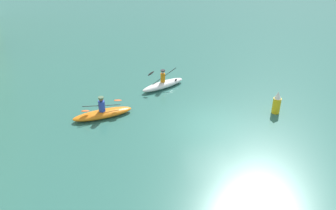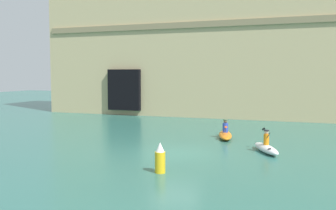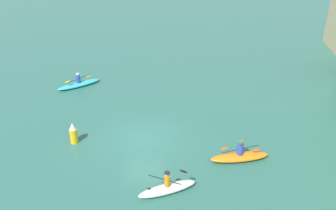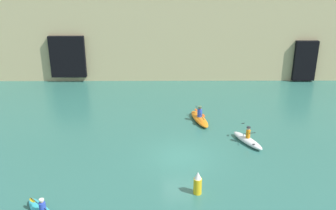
{
  "view_description": "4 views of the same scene",
  "coord_description": "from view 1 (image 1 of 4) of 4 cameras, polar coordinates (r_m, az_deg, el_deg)",
  "views": [
    {
      "loc": [
        -15.99,
        4.46,
        10.78
      ],
      "look_at": [
        -1.32,
        2.34,
        2.14
      ],
      "focal_mm": 40.0,
      "sensor_mm": 36.0,
      "label": 1
    },
    {
      "loc": [
        6.2,
        -18.41,
        4.16
      ],
      "look_at": [
        -1.86,
        3.95,
        2.19
      ],
      "focal_mm": 40.0,
      "sensor_mm": 36.0,
      "label": 2
    },
    {
      "loc": [
        18.32,
        3.01,
        12.26
      ],
      "look_at": [
        -1.74,
        1.33,
        1.44
      ],
      "focal_mm": 40.0,
      "sensor_mm": 36.0,
      "label": 3
    },
    {
      "loc": [
        -1.02,
        -20.67,
        11.55
      ],
      "look_at": [
        -0.88,
        2.85,
        2.37
      ],
      "focal_mm": 40.0,
      "sensor_mm": 36.0,
      "label": 4
    }
  ],
  "objects": [
    {
      "name": "ground_plane",
      "position": [
        19.8,
        6.16,
        -2.95
      ],
      "size": [
        120.0,
        120.0,
        0.0
      ],
      "primitive_type": "plane",
      "color": "#2D665B"
    },
    {
      "name": "kayak_orange",
      "position": [
        20.48,
        -9.96,
        -1.21
      ],
      "size": [
        1.56,
        3.33,
        1.23
      ],
      "rotation": [
        0.0,
        0.0,
        1.81
      ],
      "color": "orange",
      "rests_on": "ground"
    },
    {
      "name": "marker_buoy",
      "position": [
        21.23,
        16.25,
        0.3
      ],
      "size": [
        0.44,
        0.44,
        1.31
      ],
      "color": "yellow",
      "rests_on": "ground"
    },
    {
      "name": "kayak_white",
      "position": [
        23.16,
        -0.78,
        3.2
      ],
      "size": [
        1.9,
        2.92,
        1.26
      ],
      "rotation": [
        0.0,
        0.0,
        2.03
      ],
      "color": "white",
      "rests_on": "ground"
    }
  ]
}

